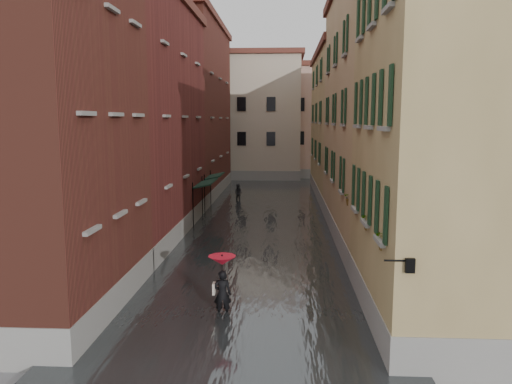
# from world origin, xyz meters

# --- Properties ---
(ground) EXTENTS (120.00, 120.00, 0.00)m
(ground) POSITION_xyz_m (0.00, 0.00, 0.00)
(ground) COLOR slate
(ground) RESTS_ON ground
(floodwater) EXTENTS (10.00, 60.00, 0.20)m
(floodwater) POSITION_xyz_m (0.00, 13.00, 0.10)
(floodwater) COLOR #3D4244
(floodwater) RESTS_ON ground
(building_left_near) EXTENTS (6.00, 8.00, 13.00)m
(building_left_near) POSITION_xyz_m (-7.00, -2.00, 6.50)
(building_left_near) COLOR brown
(building_left_near) RESTS_ON ground
(building_left_mid) EXTENTS (6.00, 14.00, 12.50)m
(building_left_mid) POSITION_xyz_m (-7.00, 9.00, 6.25)
(building_left_mid) COLOR maroon
(building_left_mid) RESTS_ON ground
(building_left_far) EXTENTS (6.00, 16.00, 14.00)m
(building_left_far) POSITION_xyz_m (-7.00, 24.00, 7.00)
(building_left_far) COLOR brown
(building_left_far) RESTS_ON ground
(building_right_near) EXTENTS (6.00, 8.00, 11.50)m
(building_right_near) POSITION_xyz_m (7.00, -2.00, 5.75)
(building_right_near) COLOR olive
(building_right_near) RESTS_ON ground
(building_right_mid) EXTENTS (6.00, 14.00, 13.00)m
(building_right_mid) POSITION_xyz_m (7.00, 9.00, 6.50)
(building_right_mid) COLOR tan
(building_right_mid) RESTS_ON ground
(building_right_far) EXTENTS (6.00, 16.00, 11.50)m
(building_right_far) POSITION_xyz_m (7.00, 24.00, 5.75)
(building_right_far) COLOR olive
(building_right_far) RESTS_ON ground
(building_end_cream) EXTENTS (12.00, 9.00, 13.00)m
(building_end_cream) POSITION_xyz_m (-3.00, 38.00, 6.50)
(building_end_cream) COLOR #B9A693
(building_end_cream) RESTS_ON ground
(building_end_pink) EXTENTS (10.00, 9.00, 12.00)m
(building_end_pink) POSITION_xyz_m (6.00, 40.00, 6.00)
(building_end_pink) COLOR tan
(building_end_pink) RESTS_ON ground
(awning_near) EXTENTS (1.09, 3.39, 2.80)m
(awning_near) POSITION_xyz_m (-3.48, 12.56, 2.48)
(awning_near) COLOR black
(awning_near) RESTS_ON ground
(awning_far) EXTENTS (1.09, 2.87, 2.80)m
(awning_far) POSITION_xyz_m (-3.49, 16.56, 2.46)
(awning_far) COLOR black
(awning_far) RESTS_ON ground
(wall_lantern) EXTENTS (0.71, 0.22, 0.35)m
(wall_lantern) POSITION_xyz_m (4.33, -6.00, 3.01)
(wall_lantern) COLOR black
(wall_lantern) RESTS_ON ground
(window_planters) EXTENTS (0.59, 7.97, 0.84)m
(window_planters) POSITION_xyz_m (4.12, -1.11, 3.51)
(window_planters) COLOR brown
(window_planters) RESTS_ON ground
(pedestrian_main) EXTENTS (0.92, 0.92, 2.06)m
(pedestrian_main) POSITION_xyz_m (-0.62, -2.11, 1.24)
(pedestrian_main) COLOR black
(pedestrian_main) RESTS_ON ground
(pedestrian_far) EXTENTS (0.81, 0.71, 1.40)m
(pedestrian_far) POSITION_xyz_m (-2.22, 21.03, 0.70)
(pedestrian_far) COLOR black
(pedestrian_far) RESTS_ON ground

